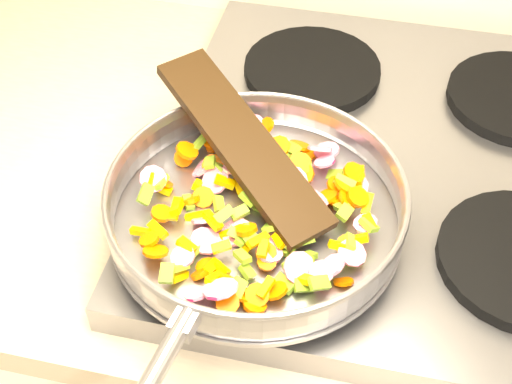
# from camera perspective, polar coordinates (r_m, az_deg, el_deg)

# --- Properties ---
(cooktop) EXTENTS (0.60, 0.60, 0.04)m
(cooktop) POSITION_cam_1_polar(r_m,az_deg,el_deg) (0.92, 11.57, 1.88)
(cooktop) COLOR #939399
(cooktop) RESTS_ON counter_top
(grate_fl) EXTENTS (0.19, 0.19, 0.02)m
(grate_fl) POSITION_cam_1_polar(r_m,az_deg,el_deg) (0.81, 1.16, -1.94)
(grate_fl) COLOR black
(grate_fl) RESTS_ON cooktop
(grate_bl) EXTENTS (0.19, 0.19, 0.02)m
(grate_bl) POSITION_cam_1_polar(r_m,az_deg,el_deg) (1.01, 4.51, 9.74)
(grate_bl) COLOR black
(grate_bl) RESTS_ON cooktop
(saute_pan) EXTENTS (0.36, 0.53, 0.05)m
(saute_pan) POSITION_cam_1_polar(r_m,az_deg,el_deg) (0.77, -0.07, -1.00)
(saute_pan) COLOR #9E9EA5
(saute_pan) RESTS_ON grate_fl
(vegetable_heap) EXTENTS (0.28, 0.29, 0.05)m
(vegetable_heap) POSITION_cam_1_polar(r_m,az_deg,el_deg) (0.78, 0.37, -1.21)
(vegetable_heap) COLOR #D8A000
(vegetable_heap) RESTS_ON saute_pan
(wooden_spatula) EXTENTS (0.24, 0.23, 0.08)m
(wooden_spatula) POSITION_cam_1_polar(r_m,az_deg,el_deg) (0.80, -1.07, 3.95)
(wooden_spatula) COLOR black
(wooden_spatula) RESTS_ON saute_pan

